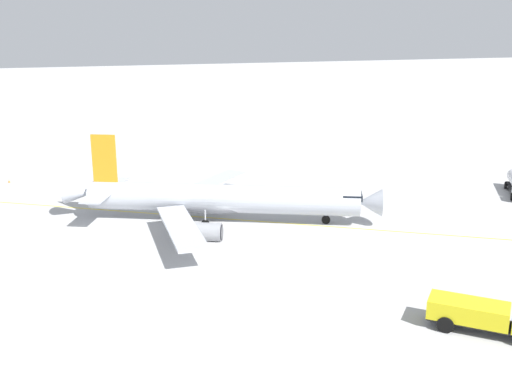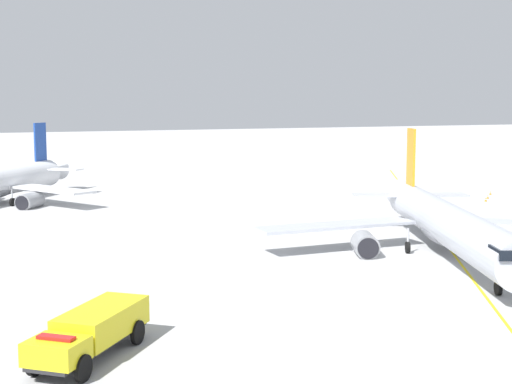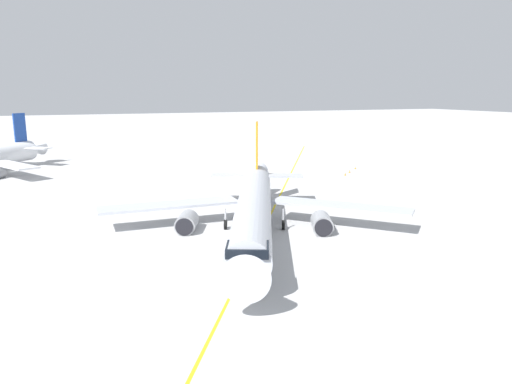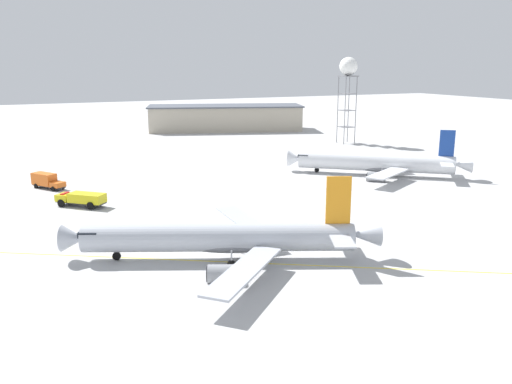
# 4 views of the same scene
# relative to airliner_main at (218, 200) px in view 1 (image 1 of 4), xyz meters

# --- Properties ---
(ground_plane) EXTENTS (600.00, 600.00, 0.00)m
(ground_plane) POSITION_rel_airliner_main_xyz_m (0.43, 3.16, -2.83)
(ground_plane) COLOR #B2B2B2
(airliner_main) EXTENTS (39.04, 32.53, 11.16)m
(airliner_main) POSITION_rel_airliner_main_xyz_m (0.00, 0.00, 0.00)
(airliner_main) COLOR #B2B7C1
(airliner_main) RESTS_ON ground_plane
(fire_tender_truck) EXTENTS (8.60, 8.12, 2.50)m
(fire_tender_truck) POSITION_rel_airliner_main_xyz_m (-13.44, 35.07, -1.30)
(fire_tender_truck) COLOR #232326
(fire_tender_truck) RESTS_ON ground_plane
(taxiway_centreline) EXTENTS (155.62, 93.64, 0.01)m
(taxiway_centreline) POSITION_rel_airliner_main_xyz_m (-4.62, 1.80, -2.82)
(taxiway_centreline) COLOR yellow
(taxiway_centreline) RESTS_ON ground_plane
(safety_cone_near) EXTENTS (0.36, 0.36, 0.55)m
(safety_cone_near) POSITION_rel_airliner_main_xyz_m (27.28, -29.11, -2.55)
(safety_cone_near) COLOR orange
(safety_cone_near) RESTS_ON ground_plane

